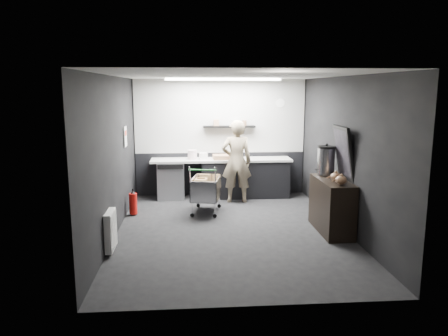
{
  "coord_description": "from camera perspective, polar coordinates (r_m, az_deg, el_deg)",
  "views": [
    {
      "loc": [
        -0.71,
        -7.4,
        2.49
      ],
      "look_at": [
        -0.1,
        0.4,
        1.06
      ],
      "focal_mm": 35.0,
      "sensor_mm": 36.0,
      "label": 1
    }
  ],
  "objects": [
    {
      "name": "wall_front",
      "position": [
        4.84,
        4.06,
        -3.28
      ],
      "size": [
        5.5,
        0.0,
        5.5
      ],
      "primitive_type": "plane",
      "rotation": [
        -1.57,
        0.0,
        0.0
      ],
      "color": "black",
      "rests_on": "floor"
    },
    {
      "name": "poster_red_band",
      "position": [
        8.83,
        -12.76,
        4.48
      ],
      "size": [
        0.02,
        0.22,
        0.1
      ],
      "primitive_type": "cube",
      "color": "red",
      "rests_on": "poster"
    },
    {
      "name": "poster",
      "position": [
        8.84,
        -12.77,
        4.02
      ],
      "size": [
        0.02,
        0.3,
        0.4
      ],
      "primitive_type": "cube",
      "color": "silver",
      "rests_on": "wall_left"
    },
    {
      "name": "fire_extinguisher",
      "position": [
        8.86,
        -11.78,
        -4.48
      ],
      "size": [
        0.16,
        0.16,
        0.52
      ],
      "color": "#B9110C",
      "rests_on": "floor"
    },
    {
      "name": "white_container",
      "position": [
        9.89,
        -2.71,
        1.56
      ],
      "size": [
        0.19,
        0.16,
        0.15
      ],
      "primitive_type": "cube",
      "rotation": [
        0.0,
        0.0,
        0.22
      ],
      "color": "white",
      "rests_on": "prep_counter"
    },
    {
      "name": "dado_panel",
      "position": [
        10.34,
        -0.48,
        -0.71
      ],
      "size": [
        3.95,
        0.02,
        1.0
      ],
      "primitive_type": "cube",
      "color": "black",
      "rests_on": "wall_back"
    },
    {
      "name": "ceiling_strip",
      "position": [
        9.28,
        -0.12,
        11.5
      ],
      "size": [
        2.4,
        0.2,
        0.04
      ],
      "primitive_type": "cube",
      "color": "white",
      "rests_on": "ceiling"
    },
    {
      "name": "prep_counter",
      "position": [
        10.06,
        0.41,
        -1.27
      ],
      "size": [
        3.2,
        0.61,
        0.9
      ],
      "color": "black",
      "rests_on": "floor"
    },
    {
      "name": "ceiling",
      "position": [
        7.43,
        1.0,
        12.0
      ],
      "size": [
        5.5,
        5.5,
        0.0
      ],
      "primitive_type": "plane",
      "rotation": [
        3.14,
        0.0,
        0.0
      ],
      "color": "silver",
      "rests_on": "wall_back"
    },
    {
      "name": "cardboard_box",
      "position": [
        9.92,
        -0.01,
        1.44
      ],
      "size": [
        0.5,
        0.39,
        0.1
      ],
      "primitive_type": "cube",
      "rotation": [
        0.0,
        0.0,
        0.05
      ],
      "color": "#A47957",
      "rests_on": "prep_counter"
    },
    {
      "name": "wall_right",
      "position": [
        7.96,
        15.46,
        1.77
      ],
      "size": [
        0.0,
        5.5,
        5.5
      ],
      "primitive_type": "plane",
      "rotation": [
        1.57,
        0.0,
        -1.57
      ],
      "color": "black",
      "rests_on": "floor"
    },
    {
      "name": "kitchen_wall_panel",
      "position": [
        10.17,
        -0.49,
        6.78
      ],
      "size": [
        3.95,
        0.02,
        1.7
      ],
      "primitive_type": "cube",
      "color": "#B4B4B0",
      "rests_on": "wall_back"
    },
    {
      "name": "floating_shelf",
      "position": [
        10.09,
        0.69,
        5.44
      ],
      "size": [
        1.2,
        0.22,
        0.04
      ],
      "primitive_type": "cube",
      "color": "black",
      "rests_on": "wall_back"
    },
    {
      "name": "shopping_cart",
      "position": [
        8.83,
        -2.38,
        -2.89
      ],
      "size": [
        0.68,
        0.98,
        0.98
      ],
      "color": "silver",
      "rests_on": "floor"
    },
    {
      "name": "pink_tub",
      "position": [
        9.93,
        -4.16,
        1.75
      ],
      "size": [
        0.21,
        0.21,
        0.21
      ],
      "primitive_type": "cylinder",
      "color": "silver",
      "rests_on": "prep_counter"
    },
    {
      "name": "wall_back",
      "position": [
        10.23,
        -0.5,
        3.99
      ],
      "size": [
        5.5,
        0.0,
        5.5
      ],
      "primitive_type": "plane",
      "rotation": [
        1.57,
        0.0,
        0.0
      ],
      "color": "black",
      "rests_on": "floor"
    },
    {
      "name": "wall_left",
      "position": [
        7.59,
        -14.24,
        1.43
      ],
      "size": [
        0.0,
        5.5,
        5.5
      ],
      "primitive_type": "plane",
      "rotation": [
        1.57,
        0.0,
        1.57
      ],
      "color": "black",
      "rests_on": "floor"
    },
    {
      "name": "radiator",
      "position": [
        6.95,
        -14.62,
        -7.9
      ],
      "size": [
        0.1,
        0.5,
        0.6
      ],
      "primitive_type": "cube",
      "color": "white",
      "rests_on": "wall_left"
    },
    {
      "name": "sideboard",
      "position": [
        7.89,
        13.91,
        -3.88
      ],
      "size": [
        0.53,
        1.24,
        1.86
      ],
      "color": "black",
      "rests_on": "floor"
    },
    {
      "name": "wall_clock",
      "position": [
        10.34,
        7.35,
        8.42
      ],
      "size": [
        0.2,
        0.03,
        0.2
      ],
      "primitive_type": "cylinder",
      "rotation": [
        1.57,
        0.0,
        0.0
      ],
      "color": "white",
      "rests_on": "wall_back"
    },
    {
      "name": "person",
      "position": [
        9.55,
        1.64,
        0.85
      ],
      "size": [
        0.67,
        0.45,
        1.82
      ],
      "primitive_type": "imported",
      "rotation": [
        0.0,
        0.0,
        3.12
      ],
      "color": "#C1B699",
      "rests_on": "floor"
    },
    {
      "name": "floor",
      "position": [
        7.84,
        0.93,
        -8.14
      ],
      "size": [
        5.5,
        5.5,
        0.0
      ],
      "primitive_type": "plane",
      "color": "black",
      "rests_on": "ground"
    }
  ]
}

